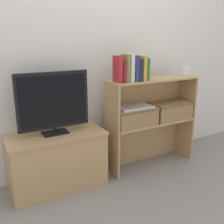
{
  "coord_description": "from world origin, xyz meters",
  "views": [
    {
      "loc": [
        -1.16,
        -1.95,
        1.34
      ],
      "look_at": [
        0.0,
        0.14,
        0.66
      ],
      "focal_mm": 42.0,
      "sensor_mm": 36.0,
      "label": 1
    }
  ],
  "objects_px": {
    "tv_stand": "(57,160)",
    "book_ivory": "(130,68)",
    "book_crimson": "(118,69)",
    "storage_basket_right": "(170,110)",
    "book_forest": "(144,69)",
    "tv": "(53,102)",
    "book_olive": "(125,68)",
    "book_maroon": "(122,73)",
    "book_navy": "(134,68)",
    "storage_basket_left": "(134,116)",
    "book_charcoal": "(137,70)",
    "laptop": "(134,107)",
    "book_mustard": "(141,68)",
    "baby_monitor": "(185,71)"
  },
  "relations": [
    {
      "from": "tv_stand",
      "to": "book_ivory",
      "type": "bearing_deg",
      "value": -8.77
    },
    {
      "from": "tv_stand",
      "to": "book_ivory",
      "type": "height_order",
      "value": "book_ivory"
    },
    {
      "from": "book_crimson",
      "to": "storage_basket_right",
      "type": "xyz_separation_m",
      "value": [
        0.67,
        0.02,
        -0.47
      ]
    },
    {
      "from": "book_crimson",
      "to": "tv_stand",
      "type": "bearing_deg",
      "value": 169.32
    },
    {
      "from": "book_forest",
      "to": "tv",
      "type": "bearing_deg",
      "value": 173.0
    },
    {
      "from": "tv_stand",
      "to": "book_crimson",
      "type": "relative_size",
      "value": 3.6
    },
    {
      "from": "book_crimson",
      "to": "book_olive",
      "type": "bearing_deg",
      "value": 0.0
    },
    {
      "from": "storage_basket_right",
      "to": "book_maroon",
      "type": "bearing_deg",
      "value": -177.76
    },
    {
      "from": "book_forest",
      "to": "book_navy",
      "type": "bearing_deg",
      "value": 180.0
    },
    {
      "from": "book_crimson",
      "to": "storage_basket_left",
      "type": "height_order",
      "value": "book_crimson"
    },
    {
      "from": "book_charcoal",
      "to": "storage_basket_right",
      "type": "xyz_separation_m",
      "value": [
        0.46,
        0.02,
        -0.46
      ]
    },
    {
      "from": "book_navy",
      "to": "laptop",
      "type": "bearing_deg",
      "value": 37.05
    },
    {
      "from": "book_maroon",
      "to": "laptop",
      "type": "relative_size",
      "value": 0.49
    },
    {
      "from": "book_maroon",
      "to": "book_ivory",
      "type": "relative_size",
      "value": 0.69
    },
    {
      "from": "tv_stand",
      "to": "book_charcoal",
      "type": "distance_m",
      "value": 1.12
    },
    {
      "from": "book_navy",
      "to": "storage_basket_right",
      "type": "height_order",
      "value": "book_navy"
    },
    {
      "from": "book_mustard",
      "to": "laptop",
      "type": "distance_m",
      "value": 0.38
    },
    {
      "from": "book_olive",
      "to": "book_ivory",
      "type": "height_order",
      "value": "book_ivory"
    },
    {
      "from": "book_ivory",
      "to": "book_mustard",
      "type": "distance_m",
      "value": 0.13
    },
    {
      "from": "tv",
      "to": "book_maroon",
      "type": "distance_m",
      "value": 0.67
    },
    {
      "from": "book_olive",
      "to": "baby_monitor",
      "type": "relative_size",
      "value": 1.98
    },
    {
      "from": "book_mustard",
      "to": "baby_monitor",
      "type": "bearing_deg",
      "value": 3.74
    },
    {
      "from": "tv",
      "to": "book_navy",
      "type": "xyz_separation_m",
      "value": [
        0.75,
        -0.11,
        0.26
      ]
    },
    {
      "from": "tv_stand",
      "to": "book_crimson",
      "type": "distance_m",
      "value": 1.0
    },
    {
      "from": "book_ivory",
      "to": "book_charcoal",
      "type": "xyz_separation_m",
      "value": [
        0.09,
        -0.0,
        -0.03
      ]
    },
    {
      "from": "tv_stand",
      "to": "tv",
      "type": "distance_m",
      "value": 0.55
    },
    {
      "from": "book_navy",
      "to": "book_mustard",
      "type": "height_order",
      "value": "book_navy"
    },
    {
      "from": "book_forest",
      "to": "storage_basket_right",
      "type": "bearing_deg",
      "value": 3.75
    },
    {
      "from": "book_charcoal",
      "to": "storage_basket_right",
      "type": "bearing_deg",
      "value": 3.1
    },
    {
      "from": "book_crimson",
      "to": "book_forest",
      "type": "distance_m",
      "value": 0.3
    },
    {
      "from": "book_charcoal",
      "to": "book_mustard",
      "type": "bearing_deg",
      "value": 0.0
    },
    {
      "from": "tv_stand",
      "to": "book_maroon",
      "type": "distance_m",
      "value": 1.0
    },
    {
      "from": "book_charcoal",
      "to": "book_forest",
      "type": "distance_m",
      "value": 0.08
    },
    {
      "from": "tv_stand",
      "to": "baby_monitor",
      "type": "bearing_deg",
      "value": -2.74
    },
    {
      "from": "book_maroon",
      "to": "book_forest",
      "type": "relative_size",
      "value": 0.83
    },
    {
      "from": "book_crimson",
      "to": "storage_basket_right",
      "type": "relative_size",
      "value": 0.54
    },
    {
      "from": "book_olive",
      "to": "book_maroon",
      "type": "bearing_deg",
      "value": 180.0
    },
    {
      "from": "book_maroon",
      "to": "book_ivory",
      "type": "bearing_deg",
      "value": 0.0
    },
    {
      "from": "tv",
      "to": "book_ivory",
      "type": "distance_m",
      "value": 0.76
    },
    {
      "from": "book_olive",
      "to": "book_charcoal",
      "type": "bearing_deg",
      "value": 0.0
    },
    {
      "from": "book_charcoal",
      "to": "book_forest",
      "type": "height_order",
      "value": "book_forest"
    },
    {
      "from": "book_maroon",
      "to": "book_charcoal",
      "type": "distance_m",
      "value": 0.18
    },
    {
      "from": "storage_basket_left",
      "to": "book_navy",
      "type": "bearing_deg",
      "value": -142.95
    },
    {
      "from": "book_forest",
      "to": "baby_monitor",
      "type": "distance_m",
      "value": 0.58
    },
    {
      "from": "book_ivory",
      "to": "book_olive",
      "type": "bearing_deg",
      "value": -180.0
    },
    {
      "from": "laptop",
      "to": "book_crimson",
      "type": "bearing_deg",
      "value": -173.13
    },
    {
      "from": "storage_basket_left",
      "to": "storage_basket_right",
      "type": "distance_m",
      "value": 0.47
    },
    {
      "from": "tv",
      "to": "book_navy",
      "type": "height_order",
      "value": "book_navy"
    },
    {
      "from": "book_maroon",
      "to": "book_mustard",
      "type": "distance_m",
      "value": 0.22
    },
    {
      "from": "book_ivory",
      "to": "book_navy",
      "type": "bearing_deg",
      "value": -0.0
    }
  ]
}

